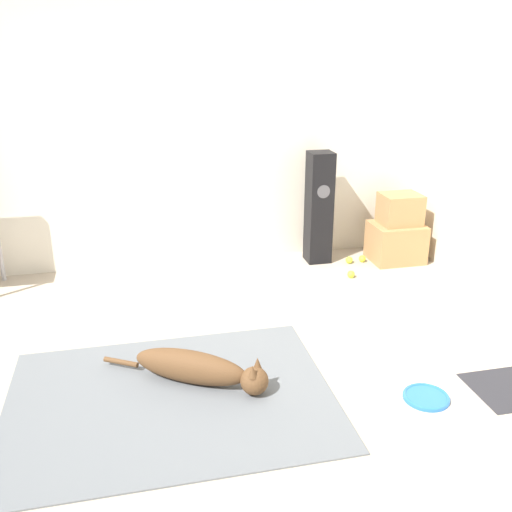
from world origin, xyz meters
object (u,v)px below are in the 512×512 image
frisbee (426,397)px  tennis_ball_by_boxes (362,259)px  cardboard_box_lower (396,242)px  floor_speaker (319,208)px  tennis_ball_loose_on_carpet (351,274)px  tennis_ball_near_speaker (349,260)px  dog (200,369)px  cardboard_box_upper (400,209)px

frisbee → tennis_ball_by_boxes: 2.22m
cardboard_box_lower → floor_speaker: (-0.73, 0.16, 0.34)m
floor_speaker → tennis_ball_loose_on_carpet: 0.70m
frisbee → tennis_ball_loose_on_carpet: bearing=82.2°
tennis_ball_near_speaker → tennis_ball_by_boxes: bearing=2.3°
tennis_ball_loose_on_carpet → tennis_ball_by_boxes: bearing=53.7°
tennis_ball_near_speaker → tennis_ball_loose_on_carpet: size_ratio=1.00×
frisbee → tennis_ball_near_speaker: tennis_ball_near_speaker is taller
cardboard_box_lower → tennis_ball_by_boxes: (-0.32, 0.02, -0.15)m
tennis_ball_near_speaker → frisbee: bearing=-99.6°
floor_speaker → tennis_ball_by_boxes: (0.41, -0.14, -0.49)m
cardboard_box_lower → tennis_ball_loose_on_carpet: 0.67m
tennis_ball_loose_on_carpet → floor_speaker: bearing=108.5°
frisbee → tennis_ball_near_speaker: (0.36, 2.16, 0.02)m
dog → cardboard_box_upper: size_ratio=2.67×
cardboard_box_upper → floor_speaker: 0.76m
dog → tennis_ball_loose_on_carpet: 2.07m
cardboard_box_lower → dog: bearing=-141.1°
cardboard_box_upper → tennis_ball_loose_on_carpet: 0.82m
dog → floor_speaker: size_ratio=0.93×
tennis_ball_by_boxes → tennis_ball_loose_on_carpet: (-0.25, -0.34, 0.00)m
tennis_ball_by_boxes → tennis_ball_loose_on_carpet: bearing=-126.3°
cardboard_box_upper → frisbee: bearing=-111.3°
cardboard_box_lower → tennis_ball_by_boxes: size_ratio=7.24×
floor_speaker → tennis_ball_by_boxes: floor_speaker is taller
tennis_ball_loose_on_carpet → tennis_ball_near_speaker: bearing=71.1°
dog → tennis_ball_near_speaker: dog is taller
cardboard_box_upper → tennis_ball_by_boxes: cardboard_box_upper is taller
dog → cardboard_box_lower: cardboard_box_lower is taller
floor_speaker → cardboard_box_lower: bearing=-12.3°
frisbee → cardboard_box_upper: (0.84, 2.15, 0.49)m
frisbee → cardboard_box_upper: cardboard_box_upper is taller
dog → cardboard_box_lower: (2.11, 1.70, 0.07)m
cardboard_box_upper → tennis_ball_by_boxes: (-0.34, 0.01, -0.47)m
cardboard_box_upper → floor_speaker: (-0.75, 0.15, 0.02)m
cardboard_box_lower → tennis_ball_near_speaker: 0.48m
floor_speaker → tennis_ball_near_speaker: size_ratio=15.82×
dog → cardboard_box_lower: bearing=38.9°
floor_speaker → dog: bearing=-126.5°
cardboard_box_upper → tennis_ball_near_speaker: cardboard_box_upper is taller
tennis_ball_near_speaker → tennis_ball_loose_on_carpet: 0.35m
frisbee → tennis_ball_near_speaker: 2.19m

